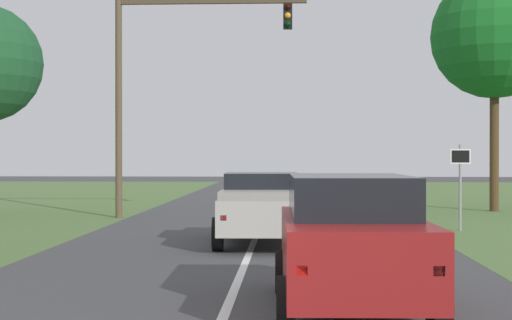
# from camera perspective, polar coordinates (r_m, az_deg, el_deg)

# --- Properties ---
(ground_plane) EXTENTS (120.00, 120.00, 0.00)m
(ground_plane) POSITION_cam_1_polar(r_m,az_deg,el_deg) (18.21, -0.42, -6.78)
(ground_plane) COLOR #424244
(red_suv_near) EXTENTS (2.28, 4.45, 1.97)m
(red_suv_near) POSITION_cam_1_polar(r_m,az_deg,el_deg) (11.31, 7.10, -5.93)
(red_suv_near) COLOR maroon
(red_suv_near) RESTS_ON ground_plane
(pickup_truck_lead) EXTENTS (2.43, 4.88, 1.82)m
(pickup_truck_lead) POSITION_cam_1_polar(r_m,az_deg,el_deg) (19.32, 0.44, -3.55)
(pickup_truck_lead) COLOR #B7B2A8
(pickup_truck_lead) RESTS_ON ground_plane
(traffic_light) EXTENTS (6.88, 0.40, 8.36)m
(traffic_light) POSITION_cam_1_polar(r_m,az_deg,el_deg) (27.63, -6.89, 6.95)
(traffic_light) COLOR brown
(traffic_light) RESTS_ON ground_plane
(keep_moving_sign) EXTENTS (0.60, 0.09, 2.57)m
(keep_moving_sign) POSITION_cam_1_polar(r_m,az_deg,el_deg) (23.39, 15.07, -1.16)
(keep_moving_sign) COLOR gray
(keep_moving_sign) RESTS_ON ground_plane
(oak_tree_right) EXTENTS (5.07, 5.07, 9.60)m
(oak_tree_right) POSITION_cam_1_polar(r_m,az_deg,el_deg) (32.31, 17.45, 8.88)
(oak_tree_right) COLOR #4C351E
(oak_tree_right) RESTS_ON ground_plane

